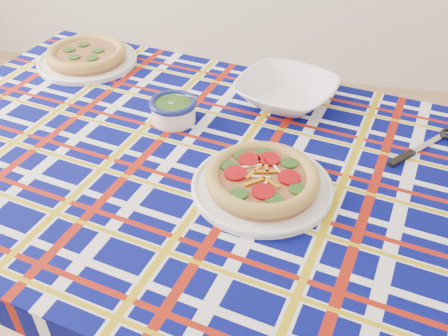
% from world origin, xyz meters
% --- Properties ---
extents(floor, '(4.00, 4.00, 0.00)m').
position_xyz_m(floor, '(0.00, 0.00, 0.00)').
color(floor, '#A27A54').
rests_on(floor, ground).
extents(dining_table, '(1.97, 1.47, 0.83)m').
position_xyz_m(dining_table, '(0.41, -0.14, 0.75)').
color(dining_table, brown).
rests_on(dining_table, floor).
extents(tablecloth, '(2.01, 1.51, 0.12)m').
position_xyz_m(tablecloth, '(0.41, -0.14, 0.78)').
color(tablecloth, '#040856').
rests_on(tablecloth, dining_table).
extents(main_focaccia_plate, '(0.39, 0.39, 0.07)m').
position_xyz_m(main_focaccia_plate, '(0.58, -0.23, 0.87)').
color(main_focaccia_plate, brown).
rests_on(main_focaccia_plate, tablecloth).
extents(pesto_bowl, '(0.15, 0.15, 0.08)m').
position_xyz_m(pesto_bowl, '(0.28, 0.04, 0.88)').
color(pesto_bowl, '#1B3C10').
rests_on(pesto_bowl, tablecloth).
extents(serving_bowl, '(0.38, 0.38, 0.07)m').
position_xyz_m(serving_bowl, '(0.60, 0.21, 0.87)').
color(serving_bowl, white).
rests_on(serving_bowl, tablecloth).
extents(second_focaccia_plate, '(0.46, 0.46, 0.07)m').
position_xyz_m(second_focaccia_plate, '(-0.13, 0.35, 0.87)').
color(second_focaccia_plate, brown).
rests_on(second_focaccia_plate, tablecloth).
extents(table_knife, '(0.18, 0.20, 0.01)m').
position_xyz_m(table_knife, '(1.00, 0.05, 0.84)').
color(table_knife, silver).
rests_on(table_knife, tablecloth).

